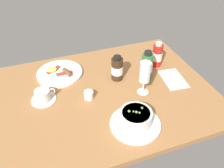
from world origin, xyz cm
name	(u,v)px	position (x,y,z in cm)	size (l,w,h in cm)	color
ground_plane	(106,94)	(0.00, 0.00, -1.50)	(110.00, 84.00, 3.00)	#9E6B3D
porridge_bowl	(136,119)	(4.80, -25.90, 3.71)	(22.69, 22.69, 8.58)	silver
cutlery_setting	(173,78)	(38.82, -1.86, 0.26)	(13.53, 19.63, 0.90)	silver
coffee_cup	(43,96)	(-31.47, 4.77, 2.69)	(12.85, 12.54, 5.85)	silver
creamer_jug	(89,95)	(-9.81, -1.85, 2.14)	(4.81, 5.78, 4.79)	silver
wine_glass	(145,73)	(17.87, -6.66, 11.96)	(5.97, 5.97, 18.26)	white
sauce_bottle_brown	(117,69)	(9.31, 8.81, 6.62)	(6.51, 6.51, 14.52)	#382314
sauce_bottle_green	(147,66)	(24.99, 4.58, 7.61)	(6.35, 6.35, 16.68)	#337233
sauce_bottle_red	(157,55)	(36.23, 13.32, 7.00)	(5.89, 5.89, 15.17)	#B21E19
breakfast_plate	(59,73)	(-20.34, 23.87, 0.89)	(25.98, 25.98, 3.70)	silver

